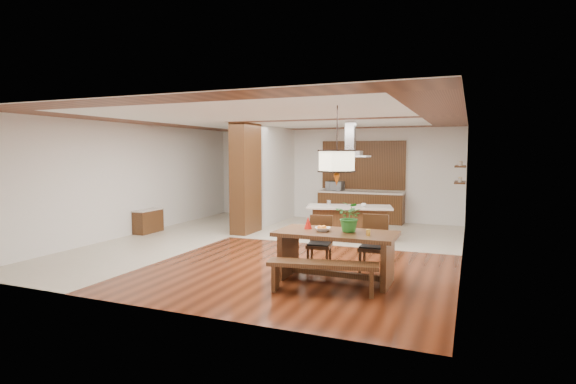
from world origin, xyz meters
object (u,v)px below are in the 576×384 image
at_px(range_hood, 350,139).
at_px(microwave, 335,186).
at_px(dining_chair_right, 373,245).
at_px(fruit_bowl, 323,229).
at_px(dining_chair_left, 319,243).
at_px(hallway_console, 148,221).
at_px(pendant_lantern, 337,146).
at_px(foliage_plant, 350,217).
at_px(dining_table, 336,245).
at_px(kitchen_island, 349,222).
at_px(island_cup, 364,205).
at_px(dining_bench, 323,277).

distance_m(range_hood, microwave, 3.46).
xyz_separation_m(dining_chair_right, fruit_bowl, (-0.72, -0.64, 0.34)).
bearing_deg(range_hood, dining_chair_left, -86.34).
relative_size(dining_chair_right, fruit_bowl, 3.96).
height_order(hallway_console, dining_chair_right, dining_chair_right).
height_order(pendant_lantern, range_hood, same).
bearing_deg(foliage_plant, range_hood, 104.57).
bearing_deg(dining_table, pendant_lantern, 180.00).
xyz_separation_m(dining_table, kitchen_island, (-0.68, 3.53, -0.18)).
relative_size(dining_chair_right, island_cup, 9.09).
distance_m(dining_chair_right, kitchen_island, 3.15).
bearing_deg(dining_table, kitchen_island, 100.92).
distance_m(foliage_plant, microwave, 6.75).
xyz_separation_m(dining_chair_left, foliage_plant, (0.72, -0.55, 0.59)).
relative_size(fruit_bowl, microwave, 0.50).
xyz_separation_m(fruit_bowl, kitchen_island, (-0.46, 3.57, -0.43)).
bearing_deg(dining_chair_right, kitchen_island, 111.12).
bearing_deg(range_hood, kitchen_island, -90.00).
bearing_deg(dining_chair_right, microwave, 111.55).
height_order(dining_bench, pendant_lantern, pendant_lantern).
relative_size(dining_chair_left, foliage_plant, 1.92).
relative_size(foliage_plant, island_cup, 4.43).
bearing_deg(island_cup, fruit_bowl, -88.62).
relative_size(foliage_plant, microwave, 0.97).
bearing_deg(island_cup, dining_bench, -85.77).
bearing_deg(dining_bench, dining_table, 89.84).
xyz_separation_m(dining_bench, pendant_lantern, (0.00, 0.72, 2.01)).
bearing_deg(dining_bench, microwave, 104.90).
bearing_deg(dining_chair_left, fruit_bowl, -74.78).
height_order(pendant_lantern, kitchen_island, pendant_lantern).
height_order(dining_bench, dining_chair_left, dining_chair_left).
bearing_deg(pendant_lantern, range_hood, 100.91).
bearing_deg(dining_chair_right, island_cup, 105.14).
xyz_separation_m(dining_chair_right, pendant_lantern, (-0.50, -0.60, 1.72)).
height_order(dining_table, foliage_plant, foliage_plant).
bearing_deg(kitchen_island, microwave, 98.28).
bearing_deg(foliage_plant, island_cup, 98.96).
height_order(pendant_lantern, foliage_plant, pendant_lantern).
relative_size(dining_chair_left, island_cup, 8.50).
distance_m(foliage_plant, kitchen_island, 3.64).
distance_m(hallway_console, range_hood, 5.74).
xyz_separation_m(dining_bench, foliage_plant, (0.22, 0.77, 0.84)).
bearing_deg(dining_table, island_cup, 95.15).
relative_size(pendant_lantern, foliage_plant, 2.58).
bearing_deg(island_cup, dining_table, -84.85).
height_order(dining_chair_left, dining_chair_right, dining_chair_right).
xyz_separation_m(hallway_console, island_cup, (5.58, 1.00, 0.57)).
distance_m(pendant_lantern, microwave, 6.83).
distance_m(kitchen_island, island_cup, 0.60).
relative_size(dining_chair_left, dining_chair_right, 0.94).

